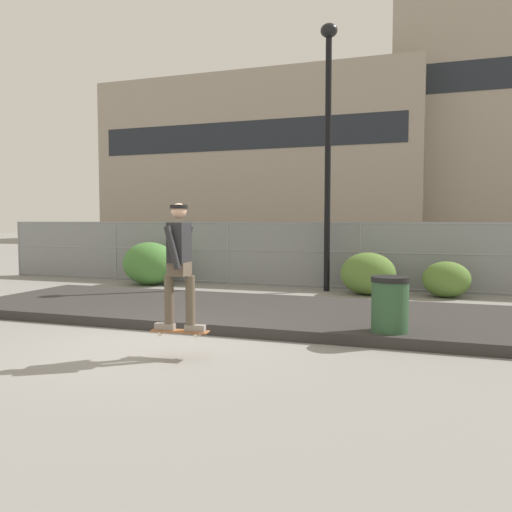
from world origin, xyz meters
TOP-DOWN VIEW (x-y plane):
  - ground_plane at (0.00, 0.00)m, footprint 120.00×120.00m
  - gravel_berm at (0.00, 2.75)m, footprint 10.80×3.69m
  - skateboard at (0.53, -0.47)m, footprint 0.82×0.28m
  - skater at (0.53, -0.47)m, footprint 0.73×0.60m
  - chain_fence at (0.00, 7.47)m, footprint 19.45×0.06m
  - street_lamp at (1.14, 6.88)m, footprint 0.44×0.44m
  - parked_car_near at (-3.48, 10.60)m, footprint 4.49×2.12m
  - parked_car_mid at (2.89, 10.20)m, footprint 4.41×1.98m
  - library_building at (-12.00, 42.29)m, footprint 30.11×11.74m
  - shrub_left at (-4.05, 6.57)m, footprint 1.62×1.33m
  - shrub_center at (2.26, 6.53)m, footprint 1.39×1.14m
  - shrub_right at (4.14, 6.69)m, footprint 1.15×0.94m
  - trash_bin at (3.19, 1.31)m, footprint 0.59×0.59m

SIDE VIEW (x-z plane):
  - ground_plane at x=0.00m, z-range 0.00..0.00m
  - gravel_berm at x=0.00m, z-range 0.00..0.18m
  - skateboard at x=0.53m, z-range 0.33..0.40m
  - shrub_right at x=4.14m, z-range 0.00..0.89m
  - trash_bin at x=3.19m, z-range 0.00..1.03m
  - shrub_center at x=2.26m, z-range 0.00..1.08m
  - shrub_left at x=-4.05m, z-range 0.00..1.26m
  - parked_car_near at x=-3.48m, z-range 0.01..1.67m
  - parked_car_mid at x=2.89m, z-range 0.01..1.67m
  - chain_fence at x=0.00m, z-range 0.01..1.86m
  - skater at x=0.53m, z-range 0.49..2.23m
  - street_lamp at x=1.14m, z-range 0.84..7.82m
  - library_building at x=-12.00m, z-range 0.00..15.10m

